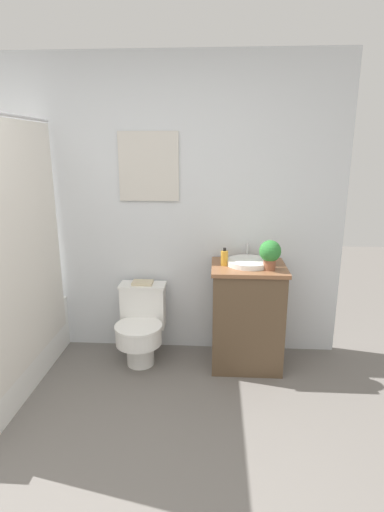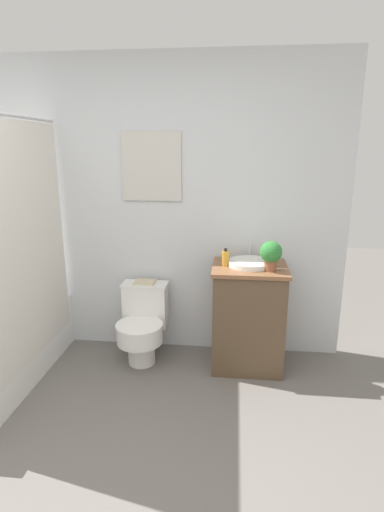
{
  "view_description": "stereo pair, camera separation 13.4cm",
  "coord_description": "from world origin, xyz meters",
  "views": [
    {
      "loc": [
        0.7,
        -1.33,
        1.76
      ],
      "look_at": [
        0.52,
        1.54,
        0.98
      ],
      "focal_mm": 28.0,
      "sensor_mm": 36.0,
      "label": 1
    },
    {
      "loc": [
        0.83,
        -1.32,
        1.76
      ],
      "look_at": [
        0.52,
        1.54,
        0.98
      ],
      "focal_mm": 28.0,
      "sensor_mm": 36.0,
      "label": 2
    }
  ],
  "objects": [
    {
      "name": "toilet",
      "position": [
        0.08,
        1.72,
        0.33
      ],
      "size": [
        0.39,
        0.53,
        0.64
      ],
      "color": "white",
      "rests_on": "ground_plane"
    },
    {
      "name": "potted_plant",
      "position": [
        1.11,
        1.63,
        0.99
      ],
      "size": [
        0.17,
        0.17,
        0.23
      ],
      "color": "brown",
      "rests_on": "vanity"
    },
    {
      "name": "book_on_tank",
      "position": [
        0.08,
        1.85,
        0.66
      ],
      "size": [
        0.17,
        0.12,
        0.02
      ],
      "color": "beige",
      "rests_on": "toilet"
    },
    {
      "name": "soap_bottle",
      "position": [
        0.77,
        1.72,
        0.92
      ],
      "size": [
        0.06,
        0.06,
        0.14
      ],
      "color": "gold",
      "rests_on": "vanity"
    },
    {
      "name": "sink",
      "position": [
        0.96,
        1.75,
        0.88
      ],
      "size": [
        0.35,
        0.38,
        0.13
      ],
      "color": "white",
      "rests_on": "vanity"
    },
    {
      "name": "vanity",
      "position": [
        0.96,
        1.73,
        0.43
      ],
      "size": [
        0.59,
        0.5,
        0.86
      ],
      "color": "brown",
      "rests_on": "ground_plane"
    },
    {
      "name": "wall_back",
      "position": [
        0.0,
        2.02,
        1.26
      ],
      "size": [
        3.53,
        0.07,
        2.5
      ],
      "color": "silver",
      "rests_on": "ground_plane"
    }
  ]
}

